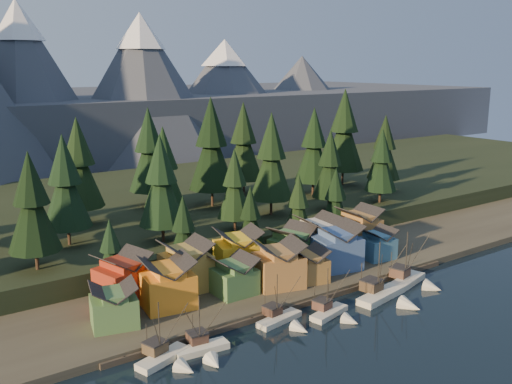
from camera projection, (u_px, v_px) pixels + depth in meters
ground at (360, 336)px, 96.75m from camera, size 500.00×500.00×0.00m
shore_strip at (232, 266)px, 128.52m from camera, size 400.00×50.00×1.50m
hillside at (140, 210)px, 167.94m from camera, size 420.00×100.00×6.00m
dock at (298, 301)px, 109.81m from camera, size 80.00×4.00×1.00m
mountain_ridge at (18, 107)px, 259.19m from camera, size 560.00×190.00×90.00m
boat_0 at (167, 351)px, 87.59m from camera, size 9.82×10.27×10.83m
boat_1 at (204, 343)px, 90.33m from camera, size 9.39×10.07×10.37m
boat_2 at (284, 314)px, 101.09m from camera, size 9.86×10.49×9.92m
boat_3 at (334, 307)px, 103.71m from camera, size 9.18×9.63×10.13m
boat_4 at (387, 290)px, 110.77m from camera, size 12.68×13.44×12.90m
boat_5 at (413, 274)px, 118.82m from camera, size 10.93×11.49×12.49m
house_front_0 at (114, 304)px, 96.58m from camera, size 8.97×8.67×7.53m
house_front_1 at (167, 281)px, 104.05m from camera, size 10.14×9.83×9.30m
house_front_2 at (234, 274)px, 110.24m from camera, size 7.60×7.66×7.43m
house_front_3 at (278, 263)px, 114.10m from camera, size 10.92×10.62×9.19m
house_front_4 at (308, 264)px, 117.02m from camera, size 8.04×8.46×6.91m
house_front_5 at (336, 245)px, 123.83m from camera, size 11.17×10.51×10.01m
house_front_6 at (377, 243)px, 130.51m from camera, size 7.66×7.31×7.06m
house_back_0 at (123, 276)px, 106.47m from camera, size 10.42×10.17×9.42m
house_back_1 at (186, 264)px, 112.19m from camera, size 9.04×9.14×9.83m
house_back_2 at (238, 250)px, 121.01m from camera, size 10.85×10.32×9.65m
house_back_3 at (292, 245)px, 125.74m from camera, size 10.52×9.82×8.99m
house_back_4 at (317, 235)px, 132.17m from camera, size 9.56×9.25×9.51m
house_back_5 at (359, 226)px, 138.50m from camera, size 9.27×9.37×9.75m
tree_hill_2 at (32, 206)px, 108.51m from camera, size 10.07×10.07×23.46m
tree_hill_3 at (65, 185)px, 123.54m from camera, size 10.63×10.63×24.76m
tree_hill_4 at (79, 166)px, 139.74m from camera, size 11.55×11.55×26.91m
tree_hill_5 at (161, 184)px, 125.68m from camera, size 10.51×10.51×24.49m
tree_hill_6 at (164, 170)px, 142.15m from camera, size 10.46×10.46×24.36m
tree_hill_7 at (235, 186)px, 134.71m from camera, size 8.60×8.60×20.02m
tree_hill_8 at (211, 147)px, 157.07m from camera, size 13.15×13.15×30.64m
tree_hill_9 at (271, 160)px, 148.40m from camera, size 11.67×11.67×27.18m
tree_hill_10 at (243, 144)px, 172.72m from camera, size 12.11×12.11×28.20m
tree_hill_11 at (330, 166)px, 153.97m from camera, size 9.55×9.55×22.24m
tree_hill_12 at (314, 148)px, 170.69m from camera, size 11.49×11.49×26.76m
tree_hill_13 at (381, 162)px, 162.56m from camera, size 9.20×9.20×21.42m
tree_hill_14 at (344, 133)px, 184.98m from camera, size 13.56×13.56×31.60m
tree_hill_15 at (149, 153)px, 157.55m from camera, size 11.94×11.94×27.81m
tree_hill_17 at (384, 150)px, 176.96m from camera, size 10.32×10.32×24.03m
tree_shore_0 at (111, 252)px, 110.90m from camera, size 6.28×6.28×14.62m
tree_shore_1 at (184, 231)px, 119.57m from camera, size 7.37×7.37×17.16m
tree_shore_2 at (250, 219)px, 129.10m from camera, size 7.33×7.33×17.08m
tree_shore_3 at (298, 208)px, 136.80m from camera, size 7.86×7.86×18.32m
tree_shore_4 at (335, 200)px, 143.50m from camera, size 7.96×7.96×18.54m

